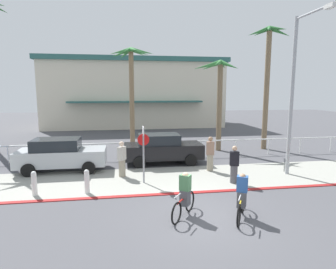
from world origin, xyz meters
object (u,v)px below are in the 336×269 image
Objects in this scene: palm_tree_3 at (219,84)px; car_black_2 at (162,148)px; stop_sign_bike_lane at (143,146)px; palm_tree_4 at (268,64)px; cyclist_red_0 at (185,196)px; streetlight_curb at (295,87)px; bollard_0 at (34,183)px; bollard_1 at (87,181)px; cyclist_yellow_1 at (242,197)px; pedestrian_0 at (234,166)px; car_silver_1 at (61,154)px; palm_tree_2 at (131,70)px; pedestrian_1 at (210,155)px; pedestrian_2 at (122,161)px.

palm_tree_3 is 1.40× the size of car_black_2.
palm_tree_4 is at bearing 35.20° from stop_sign_bike_lane.
car_black_2 is 2.90× the size of cyclist_red_0.
streetlight_curb is at bearing -106.61° from palm_tree_4.
stop_sign_bike_lane reaches higher than bollard_0.
palm_tree_4 is 5.58× the size of cyclist_red_0.
stop_sign_bike_lane is at bearing 22.62° from bollard_1.
pedestrian_0 reaches higher than cyclist_yellow_1.
streetlight_curb is at bearing 12.77° from pedestrian_0.
car_black_2 is at bearing 50.25° from bollard_1.
car_silver_1 is (-9.67, -3.78, -3.73)m from palm_tree_3.
streetlight_curb is 4.77m from pedestrian_0.
cyclist_yellow_1 is (5.24, -3.06, 0.18)m from bollard_1.
palm_tree_2 is 11.75m from pedestrian_0.
stop_sign_bike_lane is at bearing 170.91° from pedestrian_0.
streetlight_curb is 5.18m from pedestrian_1.
palm_tree_3 is at bearing 103.86° from streetlight_curb.
bollard_1 is at bearing 149.73° from cyclist_yellow_1.
palm_tree_4 is (11.39, 7.36, 5.44)m from bollard_1.
palm_tree_3 is (5.79, -2.79, -1.01)m from palm_tree_2.
pedestrian_2 is (-2.26, -2.30, -0.07)m from car_black_2.
pedestrian_0 is at bearing -22.27° from car_silver_1.
cyclist_yellow_1 reaches higher than bollard_1.
bollard_0 is at bearing -142.66° from car_black_2.
pedestrian_0 reaches higher than car_silver_1.
cyclist_red_0 reaches higher than bollard_1.
stop_sign_bike_lane is at bearing -144.80° from palm_tree_4.
cyclist_yellow_1 is (-2.71, -10.48, -3.90)m from palm_tree_3.
bollard_0 is at bearing -112.37° from palm_tree_2.
bollard_0 is at bearing 156.71° from cyclist_yellow_1.
stop_sign_bike_lane reaches higher than pedestrian_2.
pedestrian_0 is (1.10, 3.40, 0.09)m from cyclist_yellow_1.
streetlight_curb reaches higher than palm_tree_2.
streetlight_curb reaches higher than car_silver_1.
streetlight_curb is (9.52, 1.06, 3.76)m from bollard_1.
bollard_1 is 0.16× the size of palm_tree_3.
car_black_2 is at bearing 37.34° from bollard_0.
palm_tree_2 is 1.18× the size of palm_tree_3.
palm_tree_2 is 9.67m from palm_tree_4.
car_silver_1 is 9.66m from cyclist_yellow_1.
bollard_0 is 3.61m from car_silver_1.
streetlight_curb is (11.53, 1.00, 3.76)m from bollard_0.
car_silver_1 is at bearing 115.25° from bollard_1.
pedestrian_1 reaches higher than pedestrian_0.
pedestrian_2 is at bearing -176.12° from pedestrian_1.
car_black_2 is at bearing 123.52° from pedestrian_0.
palm_tree_3 is at bearing 39.10° from pedestrian_2.
bollard_1 is 5.73m from car_black_2.
pedestrian_2 reaches higher than cyclist_red_0.
palm_tree_4 is (1.88, 6.29, 1.68)m from streetlight_curb.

